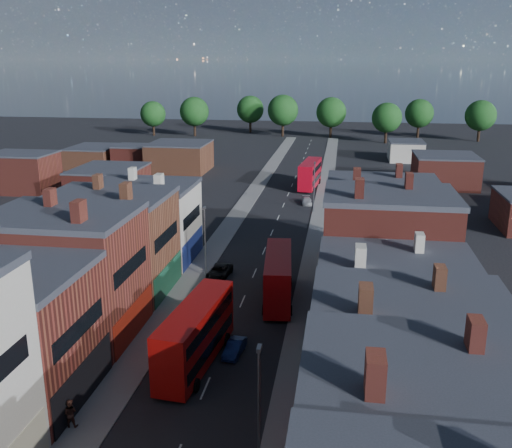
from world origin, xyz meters
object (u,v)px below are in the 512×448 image
(bus_2, at_px, (310,174))
(ped_3, at_px, (319,296))
(car_3, at_px, (307,201))
(car_1, at_px, (234,348))
(bus_1, at_px, (278,276))
(ped_1, at_px, (70,413))
(bus_0, at_px, (196,334))
(car_2, at_px, (219,271))

(bus_2, distance_m, ped_3, 54.15)
(car_3, bearing_deg, car_1, -100.11)
(bus_1, xyz_separation_m, car_3, (0.30, 40.37, -2.04))
(bus_1, xyz_separation_m, ped_1, (-11.20, -22.78, -1.51))
(bus_0, distance_m, car_3, 54.26)
(car_3, height_order, ped_1, ped_1)
(bus_0, relative_size, ped_3, 7.17)
(bus_0, xyz_separation_m, car_2, (-2.23, 18.95, -2.06))
(bus_0, xyz_separation_m, ped_1, (-6.20, -9.19, -1.61))
(bus_1, bearing_deg, bus_2, 84.64)
(bus_2, xyz_separation_m, ped_3, (4.20, -53.96, -1.77))
(bus_0, bearing_deg, bus_1, 75.79)
(bus_1, distance_m, car_1, 11.94)
(bus_0, distance_m, ped_1, 11.20)
(bus_1, bearing_deg, car_2, 138.05)
(car_1, xyz_separation_m, car_2, (-4.93, 16.90, 0.08))
(bus_0, bearing_deg, ped_3, 60.77)
(car_1, bearing_deg, bus_0, -136.56)
(car_2, xyz_separation_m, ped_1, (-3.97, -28.14, 0.44))
(car_1, distance_m, ped_1, 14.35)
(car_2, bearing_deg, car_1, -69.32)
(bus_1, bearing_deg, ped_3, -12.87)
(bus_0, bearing_deg, bus_2, 91.72)
(bus_0, height_order, car_2, bus_0)
(car_2, relative_size, ped_1, 2.41)
(ped_3, bearing_deg, bus_1, 57.67)
(car_1, xyz_separation_m, car_3, (2.60, 51.90, -0.01))
(bus_1, xyz_separation_m, ped_3, (4.20, -0.55, -1.66))
(car_3, relative_size, ped_3, 2.37)
(bus_2, relative_size, car_3, 3.03)
(ped_1, bearing_deg, car_3, -106.09)
(car_2, xyz_separation_m, car_3, (7.53, 35.00, -0.09))
(bus_0, height_order, car_1, bus_0)
(bus_0, distance_m, car_2, 19.20)
(bus_2, relative_size, car_1, 3.40)
(bus_0, height_order, bus_1, bus_0)
(car_2, bearing_deg, bus_1, -32.17)
(car_2, bearing_deg, ped_1, -93.61)
(car_1, relative_size, ped_1, 1.78)
(bus_0, xyz_separation_m, car_3, (5.30, 53.95, -2.15))
(bus_0, relative_size, car_3, 3.03)
(ped_1, distance_m, ped_3, 27.04)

